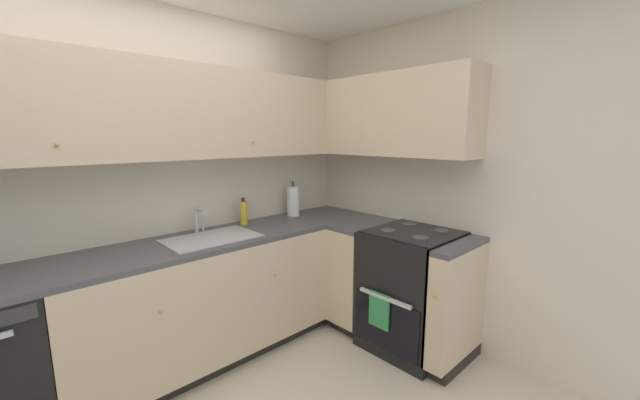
# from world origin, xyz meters

# --- Properties ---
(wall_back) EXTENTS (3.96, 0.05, 2.51)m
(wall_back) POSITION_xyz_m (0.00, 1.43, 1.25)
(wall_back) COLOR beige
(wall_back) RESTS_ON ground_plane
(wall_right) EXTENTS (0.05, 2.91, 2.51)m
(wall_right) POSITION_xyz_m (1.96, 0.00, 1.25)
(wall_right) COLOR beige
(wall_right) RESTS_ON ground_plane
(lower_cabinets_back) EXTENTS (1.85, 0.62, 0.87)m
(lower_cabinets_back) POSITION_xyz_m (0.41, 1.11, 0.44)
(lower_cabinets_back) COLOR beige
(lower_cabinets_back) RESTS_ON ground_plane
(countertop_back) EXTENTS (3.05, 0.60, 0.03)m
(countertop_back) POSITION_xyz_m (0.40, 1.11, 0.89)
(countertop_back) COLOR #4C4C51
(countertop_back) RESTS_ON lower_cabinets_back
(lower_cabinets_right) EXTENTS (0.62, 1.06, 0.87)m
(lower_cabinets_right) POSITION_xyz_m (1.63, 0.38, 0.44)
(lower_cabinets_right) COLOR beige
(lower_cabinets_right) RESTS_ON ground_plane
(countertop_right) EXTENTS (0.60, 1.06, 0.03)m
(countertop_right) POSITION_xyz_m (1.63, 0.38, 0.89)
(countertop_right) COLOR #4C4C51
(countertop_right) RESTS_ON lower_cabinets_right
(oven_range) EXTENTS (0.68, 0.62, 1.06)m
(oven_range) POSITION_xyz_m (1.65, 0.18, 0.46)
(oven_range) COLOR black
(oven_range) RESTS_ON ground_plane
(upper_cabinets_back) EXTENTS (2.73, 0.34, 0.63)m
(upper_cabinets_back) POSITION_xyz_m (0.24, 1.25, 1.78)
(upper_cabinets_back) COLOR beige
(upper_cabinets_right) EXTENTS (0.32, 1.58, 0.63)m
(upper_cabinets_right) POSITION_xyz_m (1.77, 0.61, 1.78)
(upper_cabinets_right) COLOR beige
(sink) EXTENTS (0.63, 0.40, 0.10)m
(sink) POSITION_xyz_m (0.47, 1.08, 0.87)
(sink) COLOR #B7B7BC
(sink) RESTS_ON countertop_back
(faucet) EXTENTS (0.07, 0.16, 0.19)m
(faucet) POSITION_xyz_m (0.48, 1.28, 1.02)
(faucet) COLOR silver
(faucet) RESTS_ON countertop_back
(soap_bottle) EXTENTS (0.06, 0.06, 0.22)m
(soap_bottle) POSITION_xyz_m (0.87, 1.29, 1.01)
(soap_bottle) COLOR gold
(soap_bottle) RESTS_ON countertop_back
(paper_towel_roll) EXTENTS (0.11, 0.11, 0.32)m
(paper_towel_roll) POSITION_xyz_m (1.37, 1.27, 1.04)
(paper_towel_roll) COLOR white
(paper_towel_roll) RESTS_ON countertop_back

